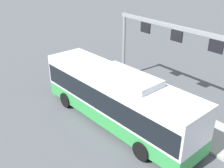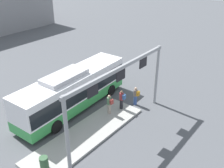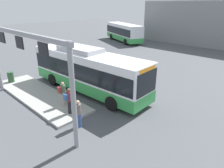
% 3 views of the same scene
% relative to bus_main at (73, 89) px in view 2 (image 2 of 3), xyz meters
% --- Properties ---
extents(ground_plane, '(120.00, 120.00, 0.00)m').
position_rel_bus_main_xyz_m(ground_plane, '(0.01, 0.00, -1.81)').
color(ground_plane, '#4C4F54').
extents(platform_curb, '(10.00, 2.80, 0.16)m').
position_rel_bus_main_xyz_m(platform_curb, '(-1.95, -3.33, -1.73)').
color(platform_curb, '#9E9E99').
rests_on(platform_curb, ground).
extents(bus_main, '(10.92, 3.07, 3.46)m').
position_rel_bus_main_xyz_m(bus_main, '(0.00, 0.00, 0.00)').
color(bus_main, green).
rests_on(bus_main, ground).
extents(person_boarding, '(0.35, 0.53, 1.67)m').
position_rel_bus_main_xyz_m(person_boarding, '(2.21, -3.33, -0.76)').
color(person_boarding, black).
rests_on(person_boarding, platform_curb).
extents(person_waiting_near, '(0.37, 0.54, 1.67)m').
position_rel_bus_main_xyz_m(person_waiting_near, '(1.02, -3.00, -0.76)').
color(person_waiting_near, gray).
rests_on(person_waiting_near, platform_curb).
extents(person_waiting_mid, '(0.36, 0.53, 1.67)m').
position_rel_bus_main_xyz_m(person_waiting_mid, '(3.65, -3.75, -0.92)').
color(person_waiting_mid, '#334C8C').
rests_on(person_waiting_mid, ground).
extents(platform_sign_gantry, '(10.42, 0.24, 5.20)m').
position_rel_bus_main_xyz_m(platform_sign_gantry, '(-0.06, -4.85, 2.00)').
color(platform_sign_gantry, gray).
rests_on(platform_sign_gantry, ground).
extents(trash_bin, '(0.52, 0.52, 0.90)m').
position_rel_bus_main_xyz_m(trash_bin, '(-6.07, -3.73, -1.20)').
color(trash_bin, '#2D5133').
rests_on(trash_bin, platform_curb).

